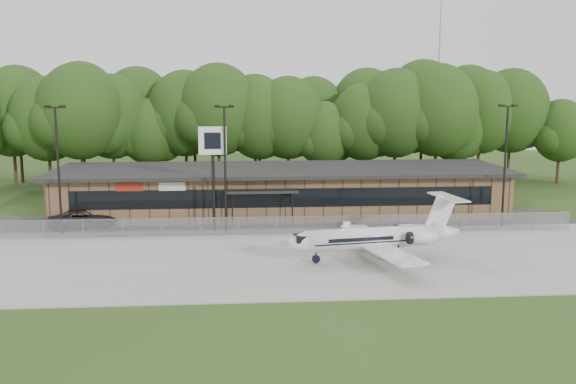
{
  "coord_description": "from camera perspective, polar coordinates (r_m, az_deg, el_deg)",
  "views": [
    {
      "loc": [
        -3.87,
        -34.47,
        11.69
      ],
      "look_at": [
        -0.31,
        12.0,
        3.97
      ],
      "focal_mm": 40.0,
      "sensor_mm": 36.0,
      "label": 1
    }
  ],
  "objects": [
    {
      "name": "radio_mast",
      "position": [
        86.44,
        13.23,
        9.7
      ],
      "size": [
        0.2,
        0.2,
        25.0
      ],
      "primitive_type": "cylinder",
      "color": "gray",
      "rests_on": "ground"
    },
    {
      "name": "pole_sign",
      "position": [
        51.57,
        -6.7,
        3.58
      ],
      "size": [
        2.23,
        0.29,
        8.51
      ],
      "rotation": [
        0.0,
        0.0,
        -0.01
      ],
      "color": "black",
      "rests_on": "ground"
    },
    {
      "name": "business_jet",
      "position": [
        43.66,
        7.9,
        -4.11
      ],
      "size": [
        12.87,
        11.53,
        4.33
      ],
      "rotation": [
        0.0,
        0.0,
        0.15
      ],
      "color": "silver",
      "rests_on": "ground"
    },
    {
      "name": "light_pole_mid",
      "position": [
        51.31,
        -5.62,
        2.97
      ],
      "size": [
        1.55,
        0.3,
        10.23
      ],
      "color": "black",
      "rests_on": "ground"
    },
    {
      "name": "terminal",
      "position": [
        59.31,
        -0.59,
        0.18
      ],
      "size": [
        41.0,
        11.65,
        4.3
      ],
      "color": "brown",
      "rests_on": "ground"
    },
    {
      "name": "apron",
      "position": [
        44.21,
        0.8,
        -5.87
      ],
      "size": [
        64.0,
        18.0,
        0.08
      ],
      "primitive_type": "cube",
      "color": "#9E9B93",
      "rests_on": "ground"
    },
    {
      "name": "fence",
      "position": [
        50.81,
        0.09,
        -3.0
      ],
      "size": [
        46.0,
        0.04,
        1.52
      ],
      "color": "gray",
      "rests_on": "ground"
    },
    {
      "name": "parking_lot",
      "position": [
        55.36,
        -0.27,
        -2.75
      ],
      "size": [
        50.0,
        9.0,
        0.06
      ],
      "primitive_type": "cube",
      "color": "#383835",
      "rests_on": "ground"
    },
    {
      "name": "suv",
      "position": [
        56.28,
        -17.64,
        -2.21
      ],
      "size": [
        6.07,
        3.62,
        1.58
      ],
      "primitive_type": "imported",
      "rotation": [
        0.0,
        0.0,
        1.76
      ],
      "color": "#333336",
      "rests_on": "ground"
    },
    {
      "name": "ground",
      "position": [
        36.61,
        1.95,
        -9.22
      ],
      "size": [
        160.0,
        160.0,
        0.0
      ],
      "primitive_type": "plane",
      "color": "#2E4619",
      "rests_on": "ground"
    },
    {
      "name": "light_pole_left",
      "position": [
        53.2,
        -19.78,
        2.69
      ],
      "size": [
        1.55,
        0.3,
        10.23
      ],
      "color": "black",
      "rests_on": "ground"
    },
    {
      "name": "treeline",
      "position": [
        76.69,
        -1.49,
        6.27
      ],
      "size": [
        72.0,
        12.0,
        15.0
      ],
      "primitive_type": null,
      "color": "#1A3812",
      "rests_on": "ground"
    },
    {
      "name": "light_pole_right",
      "position": [
        55.76,
        18.77,
        3.03
      ],
      "size": [
        1.55,
        0.3,
        10.23
      ],
      "color": "black",
      "rests_on": "ground"
    }
  ]
}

